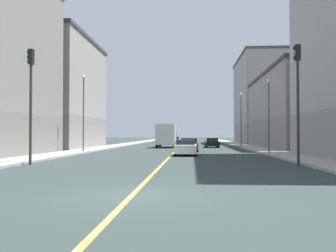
# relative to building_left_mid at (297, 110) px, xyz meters

# --- Properties ---
(ground_plane) EXTENTS (400.00, 400.00, 0.00)m
(ground_plane) POSITION_rel_building_left_mid_xyz_m (-15.39, -38.03, -4.92)
(ground_plane) COLOR #2C3735
(ground_plane) RESTS_ON ground
(sidewalk_left) EXTENTS (2.93, 168.00, 0.15)m
(sidewalk_left) POSITION_rel_building_left_mid_xyz_m (-5.82, 10.97, -4.84)
(sidewalk_left) COLOR #9E9B93
(sidewalk_left) RESTS_ON ground
(sidewalk_right) EXTENTS (2.93, 168.00, 0.15)m
(sidewalk_right) POSITION_rel_building_left_mid_xyz_m (-24.96, 10.97, -4.84)
(sidewalk_right) COLOR #9E9B93
(sidewalk_right) RESTS_ON ground
(lane_center_stripe) EXTENTS (0.16, 154.00, 0.01)m
(lane_center_stripe) POSITION_rel_building_left_mid_xyz_m (-15.39, 10.97, -4.91)
(lane_center_stripe) COLOR #E5D14C
(lane_center_stripe) RESTS_ON ground
(building_left_mid) EXTENTS (9.01, 23.87, 9.82)m
(building_left_mid) POSITION_rel_building_left_mid_xyz_m (0.00, 0.00, 0.00)
(building_left_mid) COLOR slate
(building_left_mid) RESTS_ON ground
(building_left_far) EXTENTS (9.01, 19.55, 16.77)m
(building_left_far) POSITION_rel_building_left_mid_xyz_m (0.00, 23.95, 3.48)
(building_left_far) COLOR gray
(building_left_far) RESTS_ON ground
(building_right_midblock) EXTENTS (9.01, 16.92, 13.99)m
(building_right_midblock) POSITION_rel_building_left_mid_xyz_m (-30.78, -2.63, 2.09)
(building_right_midblock) COLOR gray
(building_right_midblock) RESTS_ON ground
(traffic_light_left_near) EXTENTS (0.40, 0.32, 6.84)m
(traffic_light_left_near) POSITION_rel_building_left_mid_xyz_m (-7.70, -27.67, -0.55)
(traffic_light_left_near) COLOR #2D2D2D
(traffic_light_left_near) RESTS_ON ground
(traffic_light_right_near) EXTENTS (0.40, 0.32, 6.81)m
(traffic_light_right_near) POSITION_rel_building_left_mid_xyz_m (-23.11, -27.67, -0.57)
(traffic_light_right_near) COLOR #2D2D2D
(traffic_light_right_near) RESTS_ON ground
(street_lamp_left_near) EXTENTS (0.36, 0.36, 6.65)m
(street_lamp_left_near) POSITION_rel_building_left_mid_xyz_m (-6.69, -14.93, -0.70)
(street_lamp_left_near) COLOR #4C4C51
(street_lamp_left_near) RESTS_ON ground
(street_lamp_right_near) EXTENTS (0.36, 0.36, 7.40)m
(street_lamp_right_near) POSITION_rel_building_left_mid_xyz_m (-24.10, -13.71, -0.30)
(street_lamp_right_near) COLOR #4C4C51
(street_lamp_right_near) RESTS_ON ground
(street_lamp_left_far) EXTENTS (0.36, 0.36, 7.52)m
(street_lamp_left_far) POSITION_rel_building_left_mid_xyz_m (-6.69, 3.91, -0.24)
(street_lamp_left_far) COLOR #4C4C51
(street_lamp_left_far) RESTS_ON ground
(car_green) EXTENTS (2.03, 4.12, 1.35)m
(car_green) POSITION_rel_building_left_mid_xyz_m (-16.88, 19.70, -4.26)
(car_green) COLOR #1E6B38
(car_green) RESTS_ON ground
(car_red) EXTENTS (1.87, 3.99, 1.39)m
(car_red) POSITION_rel_building_left_mid_xyz_m (-13.90, -10.21, -4.25)
(car_red) COLOR red
(car_red) RESTS_ON ground
(car_white) EXTENTS (1.88, 4.50, 1.32)m
(car_white) POSITION_rel_building_left_mid_xyz_m (-14.15, -17.27, -4.26)
(car_white) COLOR white
(car_white) RESTS_ON ground
(car_black) EXTENTS (1.90, 4.05, 1.31)m
(car_black) POSITION_rel_building_left_mid_xyz_m (-10.94, 1.31, -4.28)
(car_black) COLOR black
(car_black) RESTS_ON ground
(box_truck) EXTENTS (2.58, 7.36, 3.14)m
(box_truck) POSITION_rel_building_left_mid_xyz_m (-17.06, 1.29, -3.27)
(box_truck) COLOR maroon
(box_truck) RESTS_ON ground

